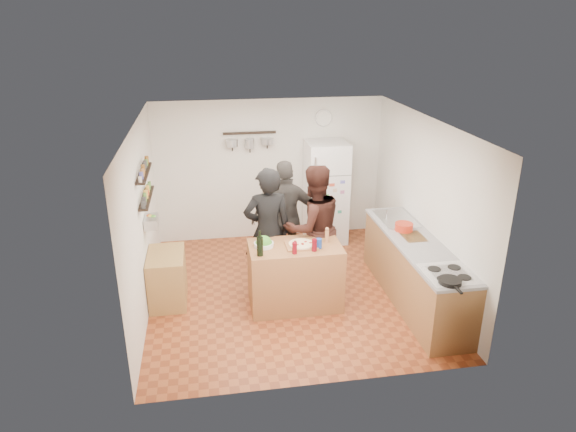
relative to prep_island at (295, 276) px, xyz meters
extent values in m
plane|color=brown|center=(-0.02, 0.40, -0.46)|extent=(4.20, 4.20, 0.00)
plane|color=white|center=(-0.02, 0.40, 2.04)|extent=(4.20, 4.20, 0.00)
plane|color=silver|center=(-0.02, 2.50, 0.79)|extent=(4.00, 0.00, 4.00)
plane|color=silver|center=(-2.02, 0.40, 0.79)|extent=(0.00, 4.20, 4.20)
plane|color=silver|center=(1.98, 0.40, 0.79)|extent=(0.00, 4.20, 4.20)
cube|color=#976537|center=(0.00, 0.00, 0.00)|extent=(1.25, 0.72, 0.91)
cube|color=brown|center=(0.08, -0.02, 0.47)|extent=(0.42, 0.34, 0.02)
cylinder|color=beige|center=(0.08, -0.02, 0.48)|extent=(0.34, 0.34, 0.02)
cylinder|color=silver|center=(-0.42, 0.05, 0.48)|extent=(0.27, 0.27, 0.05)
cylinder|color=black|center=(-0.50, -0.22, 0.58)|extent=(0.08, 0.08, 0.26)
cylinder|color=#610811|center=(-0.05, -0.24, 0.53)|extent=(0.06, 0.06, 0.16)
cylinder|color=#5A0711|center=(0.22, -0.20, 0.54)|extent=(0.07, 0.07, 0.17)
cylinder|color=#A36A44|center=(0.45, 0.05, 0.54)|extent=(0.05, 0.05, 0.17)
cylinder|color=navy|center=(0.30, -0.12, 0.52)|extent=(0.08, 0.08, 0.13)
imported|color=black|center=(-0.31, 0.48, 0.49)|extent=(0.71, 0.49, 1.88)
imported|color=black|center=(0.36, 0.51, 0.48)|extent=(1.06, 0.91, 1.88)
imported|color=#2F2C2A|center=(0.04, 1.02, 0.45)|extent=(1.07, 0.46, 1.81)
cube|color=#9E7042|center=(1.68, -0.15, -0.01)|extent=(0.63, 2.63, 0.90)
cube|color=white|center=(1.68, -1.10, 0.46)|extent=(0.60, 0.62, 0.02)
cylinder|color=black|center=(1.58, -1.33, 0.49)|extent=(0.27, 0.27, 0.05)
cube|color=silver|center=(1.68, 0.70, 0.46)|extent=(0.50, 0.80, 0.03)
cube|color=olive|center=(1.68, 0.01, 0.46)|extent=(0.30, 0.40, 0.02)
cylinder|color=red|center=(1.63, 0.25, 0.52)|extent=(0.26, 0.26, 0.11)
cube|color=white|center=(0.93, 2.15, 0.45)|extent=(0.70, 0.68, 1.80)
cylinder|color=silver|center=(0.93, 2.48, 1.69)|extent=(0.30, 0.03, 0.30)
cube|color=black|center=(-1.95, 0.60, 1.04)|extent=(0.12, 1.00, 0.02)
cube|color=black|center=(-1.95, 0.60, 1.40)|extent=(0.12, 1.00, 0.02)
cube|color=silver|center=(-1.92, 0.60, 0.69)|extent=(0.18, 0.35, 0.14)
cube|color=#AC8348|center=(-1.76, 0.39, -0.09)|extent=(0.50, 0.80, 0.73)
cube|color=black|center=(-0.37, 2.40, 1.49)|extent=(0.90, 0.04, 0.04)
camera|label=1|loc=(-1.12, -6.20, 3.36)|focal=32.00mm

